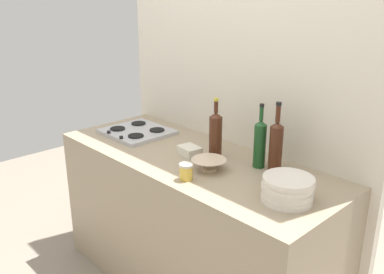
{
  "coord_description": "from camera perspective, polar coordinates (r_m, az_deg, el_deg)",
  "views": [
    {
      "loc": [
        1.62,
        -1.53,
        1.79
      ],
      "look_at": [
        0.0,
        0.0,
        1.02
      ],
      "focal_mm": 38.76,
      "sensor_mm": 36.0,
      "label": 1
    }
  ],
  "objects": [
    {
      "name": "stovetop_hob",
      "position": [
        2.82,
        -7.54,
        0.76
      ],
      "size": [
        0.41,
        0.39,
        0.04
      ],
      "color": "#B2B2B7",
      "rests_on": "counter_block"
    },
    {
      "name": "condiment_jar_front",
      "position": [
        2.1,
        -0.83,
        -4.78
      ],
      "size": [
        0.07,
        0.07,
        0.08
      ],
      "color": "gold",
      "rests_on": "counter_block"
    },
    {
      "name": "butter_dish",
      "position": [
        2.41,
        -0.34,
        -1.92
      ],
      "size": [
        0.14,
        0.11,
        0.05
      ],
      "primitive_type": "cube",
      "rotation": [
        0.0,
        0.0,
        -0.15
      ],
      "color": "silver",
      "rests_on": "counter_block"
    },
    {
      "name": "counter_block",
      "position": [
        2.6,
        0.0,
        -11.95
      ],
      "size": [
        1.8,
        0.7,
        0.9
      ],
      "primitive_type": "cube",
      "color": "tan",
      "rests_on": "ground"
    },
    {
      "name": "wine_bottle_mid_right",
      "position": [
        2.2,
        11.47,
        -1.14
      ],
      "size": [
        0.07,
        0.07,
        0.38
      ],
      "color": "#472314",
      "rests_on": "counter_block"
    },
    {
      "name": "wine_bottle_mid_left",
      "position": [
        2.24,
        9.31,
        -0.81
      ],
      "size": [
        0.07,
        0.07,
        0.35
      ],
      "color": "#19471E",
      "rests_on": "counter_block"
    },
    {
      "name": "backsplash_panel",
      "position": [
        2.56,
        6.22,
        6.83
      ],
      "size": [
        1.9,
        0.06,
        2.5
      ],
      "primitive_type": "cube",
      "color": "beige",
      "rests_on": "ground"
    },
    {
      "name": "mixing_bowl",
      "position": [
        2.21,
        2.32,
        -3.72
      ],
      "size": [
        0.19,
        0.19,
        0.06
      ],
      "color": "beige",
      "rests_on": "counter_block"
    },
    {
      "name": "plate_stack",
      "position": [
        1.93,
        13.02,
        -6.98
      ],
      "size": [
        0.24,
        0.24,
        0.12
      ],
      "color": "silver",
      "rests_on": "counter_block"
    },
    {
      "name": "wine_bottle_leftmost",
      "position": [
        2.34,
        3.26,
        0.35
      ],
      "size": [
        0.07,
        0.07,
        0.35
      ],
      "color": "#472314",
      "rests_on": "counter_block"
    }
  ]
}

